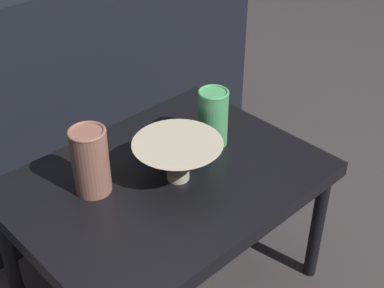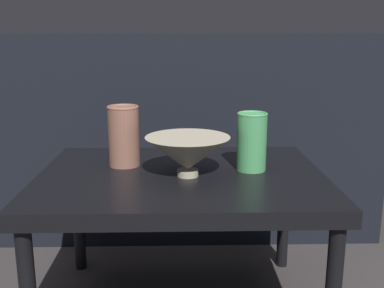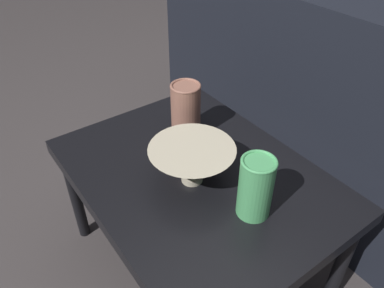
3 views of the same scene
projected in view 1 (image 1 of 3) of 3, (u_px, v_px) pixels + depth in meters
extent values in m
plane|color=#383333|center=(170.00, 287.00, 1.53)|extent=(8.00, 8.00, 0.00)
cube|color=black|center=(166.00, 182.00, 1.31)|extent=(0.74, 0.55, 0.04)
cylinder|color=black|center=(317.00, 227.00, 1.47)|extent=(0.04, 0.04, 0.36)
cylinder|color=black|center=(9.00, 256.00, 1.38)|extent=(0.04, 0.04, 0.36)
cylinder|color=black|center=(195.00, 153.00, 1.76)|extent=(0.04, 0.04, 0.36)
cube|color=black|center=(33.00, 92.00, 1.70)|extent=(1.47, 0.50, 0.76)
cylinder|color=#B2A88E|center=(178.00, 175.00, 1.29)|extent=(0.05, 0.05, 0.02)
cone|color=#B2A88E|center=(178.00, 158.00, 1.26)|extent=(0.21, 0.21, 0.09)
cylinder|color=brown|center=(91.00, 162.00, 1.21)|extent=(0.08, 0.08, 0.16)
torus|color=brown|center=(87.00, 132.00, 1.17)|extent=(0.09, 0.09, 0.01)
cylinder|color=#47995B|center=(213.00, 118.00, 1.38)|extent=(0.08, 0.08, 0.15)
torus|color=#47995B|center=(214.00, 92.00, 1.34)|extent=(0.08, 0.08, 0.01)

